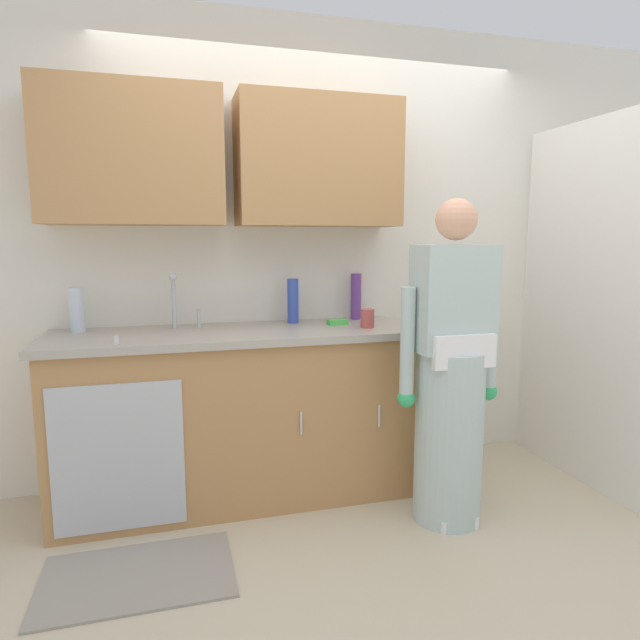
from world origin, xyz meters
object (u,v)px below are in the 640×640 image
(bottle_water_tall, at_px, (356,296))
(cup_by_sink, at_px, (367,318))
(bottle_dish_liquid, at_px, (293,301))
(sponge, at_px, (337,322))
(bottle_soap, at_px, (77,310))
(sink, at_px, (183,335))
(person_at_sink, at_px, (450,388))
(knife_on_counter, at_px, (116,340))

(bottle_water_tall, xyz_separation_m, cup_by_sink, (-0.05, -0.33, -0.09))
(bottle_dish_liquid, xyz_separation_m, sponge, (0.23, -0.13, -0.11))
(bottle_soap, height_order, cup_by_sink, bottle_soap)
(bottle_dish_liquid, xyz_separation_m, cup_by_sink, (0.36, -0.28, -0.08))
(bottle_soap, distance_m, cup_by_sink, 1.55)
(sink, distance_m, cup_by_sink, 1.00)
(bottle_water_tall, relative_size, cup_by_sink, 2.70)
(person_at_sink, xyz_separation_m, bottle_dish_liquid, (-0.64, 0.72, 0.38))
(person_at_sink, height_order, cup_by_sink, person_at_sink)
(bottle_dish_liquid, relative_size, sponge, 2.36)
(sink, distance_m, bottle_soap, 0.57)
(sink, relative_size, bottle_dish_liquid, 1.93)
(bottle_dish_liquid, bearing_deg, bottle_water_tall, 7.35)
(bottle_dish_liquid, height_order, cup_by_sink, bottle_dish_liquid)
(sink, xyz_separation_m, bottle_water_tall, (1.04, 0.22, 0.15))
(cup_by_sink, xyz_separation_m, knife_on_counter, (-1.31, -0.03, -0.05))
(sink, distance_m, bottle_water_tall, 1.07)
(bottle_dish_liquid, distance_m, cup_by_sink, 0.46)
(person_at_sink, height_order, sponge, person_at_sink)
(cup_by_sink, bearing_deg, bottle_dish_liquid, 142.42)
(person_at_sink, height_order, knife_on_counter, person_at_sink)
(bottle_soap, distance_m, bottle_water_tall, 1.57)
(person_at_sink, bearing_deg, sponge, 124.90)
(cup_by_sink, relative_size, knife_on_counter, 0.43)
(bottle_water_tall, distance_m, sponge, 0.29)
(bottle_dish_liquid, height_order, bottle_soap, bottle_dish_liquid)
(bottle_water_tall, bearing_deg, knife_on_counter, -165.13)
(bottle_water_tall, relative_size, knife_on_counter, 1.16)
(bottle_soap, relative_size, bottle_water_tall, 0.85)
(sink, relative_size, cup_by_sink, 4.83)
(person_at_sink, relative_size, knife_on_counter, 6.75)
(cup_by_sink, height_order, knife_on_counter, cup_by_sink)
(sink, relative_size, bottle_water_tall, 1.79)
(sink, height_order, bottle_soap, sink)
(bottle_water_tall, bearing_deg, sponge, -133.49)
(sink, xyz_separation_m, sponge, (0.86, 0.03, 0.03))
(knife_on_counter, bearing_deg, bottle_water_tall, 100.08)
(sink, bearing_deg, person_at_sink, -23.64)
(sponge, bearing_deg, sink, -178.08)
(bottle_dish_liquid, relative_size, cup_by_sink, 2.50)
(person_at_sink, xyz_separation_m, bottle_water_tall, (-0.23, 0.77, 0.39))
(bottle_water_tall, xyz_separation_m, knife_on_counter, (-1.36, -0.36, -0.14))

